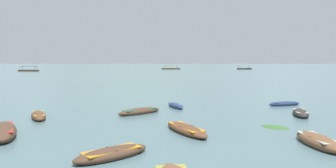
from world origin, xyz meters
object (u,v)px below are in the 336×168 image
at_px(rowboat_5, 140,111).
at_px(ferry_2, 244,69).
at_px(rowboat_1, 186,129).
at_px(rowboat_11, 3,132).
at_px(rowboat_8, 39,116).
at_px(ferry_1, 171,69).
at_px(rowboat_6, 284,104).
at_px(rowboat_9, 176,106).
at_px(rowboat_3, 301,113).
at_px(rowboat_7, 112,154).
at_px(rowboat_0, 318,141).
at_px(ferry_0, 29,70).

distance_m(rowboat_5, ferry_2, 162.83).
xyz_separation_m(rowboat_1, rowboat_11, (-9.99, -0.37, 0.08)).
distance_m(rowboat_8, ferry_2, 166.79).
xyz_separation_m(ferry_1, ferry_2, (42.71, -3.57, 0.00)).
bearing_deg(rowboat_6, rowboat_9, -175.97).
distance_m(rowboat_3, ferry_1, 158.29).
bearing_deg(rowboat_8, rowboat_5, 11.80).
relative_size(rowboat_7, rowboat_8, 0.92).
relative_size(rowboat_8, ferry_2, 0.44).
bearing_deg(rowboat_6, rowboat_1, -134.62).
bearing_deg(rowboat_3, ferry_1, 89.91).
bearing_deg(rowboat_0, rowboat_1, 152.45).
height_order(rowboat_7, ferry_0, ferry_0).
height_order(rowboat_7, ferry_2, ferry_2).
height_order(rowboat_3, ferry_2, ferry_2).
bearing_deg(rowboat_8, rowboat_9, 24.51).
height_order(rowboat_5, ferry_1, ferry_1).
distance_m(rowboat_5, rowboat_11, 9.95).
height_order(rowboat_5, rowboat_7, rowboat_5).
bearing_deg(rowboat_5, rowboat_7, -93.82).
xyz_separation_m(rowboat_11, ferry_1, (19.47, 163.77, 0.20)).
relative_size(rowboat_5, rowboat_6, 1.10).
bearing_deg(rowboat_5, rowboat_3, -7.05).
distance_m(rowboat_7, ferry_2, 173.55).
bearing_deg(rowboat_6, rowboat_0, -107.67).
height_order(rowboat_0, rowboat_6, rowboat_0).
height_order(rowboat_0, rowboat_11, rowboat_11).
distance_m(rowboat_0, ferry_1, 166.56).
bearing_deg(ferry_1, rowboat_9, -93.47).
bearing_deg(rowboat_7, rowboat_11, 147.01).
bearing_deg(ferry_2, rowboat_5, -109.77).
distance_m(ferry_0, ferry_1, 76.98).
distance_m(rowboat_5, rowboat_7, 11.13).
bearing_deg(ferry_0, rowboat_9, -63.50).
relative_size(ferry_0, ferry_1, 0.78).
bearing_deg(rowboat_11, ferry_1, 83.22).
bearing_deg(ferry_2, rowboat_8, -111.92).
bearing_deg(ferry_0, rowboat_0, -63.71).
relative_size(rowboat_7, ferry_2, 0.41).
xyz_separation_m(rowboat_3, rowboat_8, (-19.30, -0.00, -0.01)).
xyz_separation_m(rowboat_3, rowboat_11, (-19.22, -5.47, 0.06)).
relative_size(rowboat_0, rowboat_8, 0.95).
xyz_separation_m(rowboat_0, rowboat_5, (-8.89, 9.73, -0.03)).
bearing_deg(ferry_2, ferry_1, 175.23).
relative_size(rowboat_7, rowboat_11, 0.73).
bearing_deg(rowboat_0, rowboat_6, 72.33).
relative_size(rowboat_7, ferry_0, 0.40).
height_order(rowboat_1, ferry_1, ferry_1).
xyz_separation_m(rowboat_9, ferry_2, (52.03, 150.06, 0.30)).
distance_m(rowboat_1, rowboat_5, 7.20).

